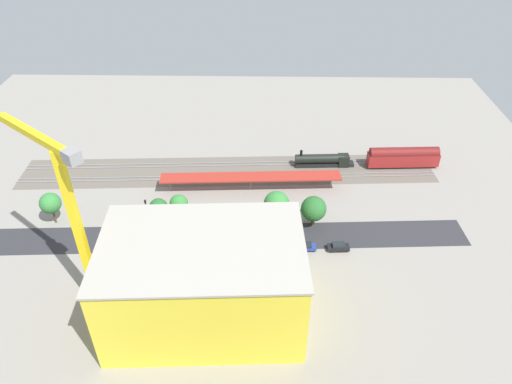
{
  "coord_description": "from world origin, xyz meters",
  "views": [
    {
      "loc": [
        -9.69,
        85.2,
        70.34
      ],
      "look_at": [
        -7.96,
        0.93,
        9.57
      ],
      "focal_mm": 33.14,
      "sensor_mm": 36.0,
      "label": 1
    }
  ],
  "objects_px": {
    "street_tree_4": "(313,208)",
    "parked_car_1": "(305,247)",
    "platform_canopy_near": "(251,177)",
    "locomotive": "(325,160)",
    "street_tree_5": "(314,209)",
    "tower_crane": "(72,220)",
    "construction_building": "(204,282)",
    "box_truck_0": "(222,251)",
    "street_tree_3": "(50,203)",
    "traffic_light": "(146,208)",
    "street_tree_0": "(179,204)",
    "street_tree_1": "(159,208)",
    "parked_car_0": "(338,247)",
    "parked_car_2": "(267,246)",
    "passenger_coach": "(403,157)",
    "parked_car_4": "(202,246)",
    "parked_car_3": "(236,245)",
    "street_tree_2": "(277,204)"
  },
  "relations": [
    {
      "from": "street_tree_4",
      "to": "parked_car_1",
      "type": "bearing_deg",
      "value": 76.85
    },
    {
      "from": "platform_canopy_near",
      "to": "locomotive",
      "type": "xyz_separation_m",
      "value": [
        -19.92,
        -11.68,
        -2.07
      ]
    },
    {
      "from": "street_tree_5",
      "to": "tower_crane",
      "type": "bearing_deg",
      "value": 28.78
    },
    {
      "from": "construction_building",
      "to": "box_truck_0",
      "type": "xyz_separation_m",
      "value": [
        -1.73,
        -15.52,
        -6.94
      ]
    },
    {
      "from": "street_tree_3",
      "to": "traffic_light",
      "type": "bearing_deg",
      "value": 179.78
    },
    {
      "from": "parked_car_1",
      "to": "street_tree_0",
      "type": "xyz_separation_m",
      "value": [
        28.54,
        -9.09,
        4.45
      ]
    },
    {
      "from": "parked_car_1",
      "to": "street_tree_1",
      "type": "xyz_separation_m",
      "value": [
        33.02,
        -7.91,
        4.17
      ]
    },
    {
      "from": "street_tree_3",
      "to": "street_tree_0",
      "type": "bearing_deg",
      "value": -178.08
    },
    {
      "from": "platform_canopy_near",
      "to": "parked_car_0",
      "type": "distance_m",
      "value": 29.9
    },
    {
      "from": "locomotive",
      "to": "parked_car_2",
      "type": "relative_size",
      "value": 3.36
    },
    {
      "from": "passenger_coach",
      "to": "parked_car_4",
      "type": "relative_size",
      "value": 4.13
    },
    {
      "from": "box_truck_0",
      "to": "street_tree_0",
      "type": "relative_size",
      "value": 1.26
    },
    {
      "from": "parked_car_0",
      "to": "street_tree_1",
      "type": "relative_size",
      "value": 0.69
    },
    {
      "from": "construction_building",
      "to": "street_tree_3",
      "type": "height_order",
      "value": "construction_building"
    },
    {
      "from": "parked_car_0",
      "to": "parked_car_3",
      "type": "distance_m",
      "value": 22.32
    },
    {
      "from": "platform_canopy_near",
      "to": "parked_car_0",
      "type": "relative_size",
      "value": 9.43
    },
    {
      "from": "locomotive",
      "to": "street_tree_2",
      "type": "bearing_deg",
      "value": 61.47
    },
    {
      "from": "parked_car_2",
      "to": "construction_building",
      "type": "relative_size",
      "value": 0.14
    },
    {
      "from": "street_tree_5",
      "to": "construction_building",
      "type": "bearing_deg",
      "value": 50.44
    },
    {
      "from": "parked_car_4",
      "to": "street_tree_5",
      "type": "height_order",
      "value": "street_tree_5"
    },
    {
      "from": "parked_car_1",
      "to": "traffic_light",
      "type": "bearing_deg",
      "value": -12.61
    },
    {
      "from": "parked_car_1",
      "to": "box_truck_0",
      "type": "relative_size",
      "value": 0.5
    },
    {
      "from": "street_tree_1",
      "to": "street_tree_5",
      "type": "relative_size",
      "value": 0.88
    },
    {
      "from": "platform_canopy_near",
      "to": "parked_car_0",
      "type": "height_order",
      "value": "platform_canopy_near"
    },
    {
      "from": "passenger_coach",
      "to": "parked_car_1",
      "type": "bearing_deg",
      "value": 49.9
    },
    {
      "from": "street_tree_0",
      "to": "street_tree_1",
      "type": "bearing_deg",
      "value": 14.81
    },
    {
      "from": "platform_canopy_near",
      "to": "locomotive",
      "type": "relative_size",
      "value": 2.82
    },
    {
      "from": "parked_car_4",
      "to": "street_tree_5",
      "type": "bearing_deg",
      "value": -161.61
    },
    {
      "from": "parked_car_0",
      "to": "street_tree_5",
      "type": "relative_size",
      "value": 0.61
    },
    {
      "from": "box_truck_0",
      "to": "street_tree_4",
      "type": "bearing_deg",
      "value": -148.96
    },
    {
      "from": "street_tree_5",
      "to": "traffic_light",
      "type": "distance_m",
      "value": 38.02
    },
    {
      "from": "parked_car_2",
      "to": "street_tree_4",
      "type": "xyz_separation_m",
      "value": [
        -10.47,
        -9.24,
        3.55
      ]
    },
    {
      "from": "street_tree_5",
      "to": "parked_car_3",
      "type": "bearing_deg",
      "value": 24.0
    },
    {
      "from": "parked_car_0",
      "to": "street_tree_5",
      "type": "distance_m",
      "value": 10.34
    },
    {
      "from": "locomotive",
      "to": "platform_canopy_near",
      "type": "bearing_deg",
      "value": 30.39
    },
    {
      "from": "parked_car_3",
      "to": "street_tree_4",
      "type": "bearing_deg",
      "value": -152.49
    },
    {
      "from": "box_truck_0",
      "to": "street_tree_5",
      "type": "xyz_separation_m",
      "value": [
        -19.93,
        -10.69,
        3.43
      ]
    },
    {
      "from": "box_truck_0",
      "to": "street_tree_1",
      "type": "height_order",
      "value": "street_tree_1"
    },
    {
      "from": "locomotive",
      "to": "passenger_coach",
      "type": "height_order",
      "value": "passenger_coach"
    },
    {
      "from": "locomotive",
      "to": "parked_car_1",
      "type": "bearing_deg",
      "value": 77.69
    },
    {
      "from": "parked_car_0",
      "to": "traffic_light",
      "type": "distance_m",
      "value": 43.91
    },
    {
      "from": "parked_car_1",
      "to": "street_tree_2",
      "type": "xyz_separation_m",
      "value": [
        6.24,
        -8.9,
        4.92
      ]
    },
    {
      "from": "tower_crane",
      "to": "street_tree_0",
      "type": "bearing_deg",
      "value": -116.84
    },
    {
      "from": "parked_car_2",
      "to": "construction_building",
      "type": "bearing_deg",
      "value": 58.45
    },
    {
      "from": "platform_canopy_near",
      "to": "parked_car_0",
      "type": "xyz_separation_m",
      "value": [
        -19.61,
        22.36,
        -3.01
      ]
    },
    {
      "from": "parked_car_1",
      "to": "box_truck_0",
      "type": "bearing_deg",
      "value": 8.61
    },
    {
      "from": "box_truck_0",
      "to": "parked_car_2",
      "type": "bearing_deg",
      "value": -163.68
    },
    {
      "from": "street_tree_0",
      "to": "parked_car_4",
      "type": "bearing_deg",
      "value": 123.18
    },
    {
      "from": "street_tree_2",
      "to": "street_tree_3",
      "type": "height_order",
      "value": "street_tree_2"
    },
    {
      "from": "street_tree_2",
      "to": "street_tree_0",
      "type": "bearing_deg",
      "value": -0.49
    }
  ]
}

